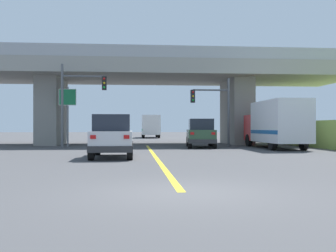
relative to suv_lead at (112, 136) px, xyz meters
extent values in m
plane|color=#424244|center=(2.06, 14.62, -1.01)|extent=(160.00, 160.00, 0.00)
cube|color=gray|center=(2.06, 14.62, 5.02)|extent=(34.52, 8.89, 1.15)
cube|color=gray|center=(-5.73, 14.62, 1.72)|extent=(1.72, 5.34, 5.46)
cube|color=gray|center=(9.85, 14.62, 1.72)|extent=(1.72, 5.34, 5.46)
cube|color=#9EA0A5|center=(2.06, 10.32, 6.05)|extent=(34.52, 0.20, 0.90)
cube|color=#9EA0A5|center=(2.06, 18.92, 6.05)|extent=(34.52, 0.20, 0.90)
cube|color=yellow|center=(2.06, 0.91, -1.01)|extent=(0.20, 22.44, 0.01)
cube|color=silver|center=(0.00, 0.11, -0.20)|extent=(1.88, 4.27, 0.90)
cube|color=#1E232D|center=(0.00, -0.21, 0.63)|extent=(1.65, 2.35, 0.76)
cube|color=#2D2D30|center=(0.00, -1.97, -0.51)|extent=(1.92, 0.20, 0.28)
cube|color=red|center=(-0.70, -2.04, 0.02)|extent=(0.24, 0.06, 0.16)
cube|color=red|center=(0.70, -2.04, 0.02)|extent=(0.24, 0.06, 0.16)
cylinder|color=black|center=(-0.84, 1.69, -0.65)|extent=(0.26, 0.72, 0.72)
cylinder|color=black|center=(0.84, 1.69, -0.65)|extent=(0.26, 0.72, 0.72)
cylinder|color=black|center=(-0.84, -1.47, -0.65)|extent=(0.26, 0.72, 0.72)
cylinder|color=black|center=(0.84, -1.47, -0.65)|extent=(0.26, 0.72, 0.72)
cube|color=#2D4C33|center=(5.76, 8.96, -0.20)|extent=(2.26, 4.41, 0.90)
cube|color=#1E232D|center=(5.73, 8.64, 0.63)|extent=(1.85, 2.48, 0.76)
cube|color=#2D2D30|center=(5.55, 6.90, -0.51)|extent=(1.90, 0.39, 0.28)
cube|color=red|center=(4.86, 6.90, 0.02)|extent=(0.24, 0.08, 0.16)
cube|color=red|center=(6.24, 6.76, 0.02)|extent=(0.24, 0.08, 0.16)
cylinder|color=black|center=(5.10, 10.61, -0.65)|extent=(0.33, 0.74, 0.72)
cylinder|color=black|center=(6.74, 10.44, -0.65)|extent=(0.33, 0.74, 0.72)
cylinder|color=black|center=(4.78, 7.48, -0.65)|extent=(0.33, 0.74, 0.72)
cylinder|color=black|center=(6.43, 7.31, -0.65)|extent=(0.33, 0.74, 0.72)
cube|color=red|center=(10.61, 10.11, 0.39)|extent=(2.20, 2.00, 1.90)
cube|color=silver|center=(10.61, 6.37, 0.80)|extent=(2.31, 5.48, 2.73)
cube|color=#195999|center=(10.61, 6.37, 0.12)|extent=(2.33, 5.37, 0.24)
cylinder|color=black|center=(9.61, 10.11, -0.56)|extent=(0.30, 0.90, 0.90)
cylinder|color=black|center=(11.61, 10.11, -0.56)|extent=(0.30, 0.90, 0.90)
cylinder|color=black|center=(9.61, 5.00, -0.56)|extent=(0.30, 0.90, 0.90)
cylinder|color=black|center=(11.61, 5.00, -0.56)|extent=(0.30, 0.90, 0.90)
cylinder|color=#56595E|center=(8.11, 10.26, 1.54)|extent=(0.18, 0.18, 5.10)
cylinder|color=#56595E|center=(6.75, 10.26, 3.21)|extent=(2.71, 0.12, 0.12)
cube|color=#232326|center=(5.39, 10.26, 2.73)|extent=(0.32, 0.26, 0.96)
sphere|color=red|center=(5.39, 10.11, 3.03)|extent=(0.16, 0.16, 0.16)
sphere|color=gold|center=(5.39, 10.11, 2.73)|extent=(0.16, 0.16, 0.16)
sphere|color=green|center=(5.39, 10.11, 2.43)|extent=(0.16, 0.16, 0.16)
cylinder|color=#56595E|center=(-3.98, 9.38, 1.93)|extent=(0.18, 0.18, 5.88)
cylinder|color=#56595E|center=(-2.52, 9.38, 4.02)|extent=(2.93, 0.12, 0.12)
cube|color=black|center=(-1.06, 9.38, 3.54)|extent=(0.32, 0.26, 0.96)
sphere|color=red|center=(-1.06, 9.23, 3.84)|extent=(0.16, 0.16, 0.16)
sphere|color=gold|center=(-1.06, 9.23, 3.54)|extent=(0.16, 0.16, 0.16)
sphere|color=green|center=(-1.06, 9.23, 3.24)|extent=(0.16, 0.16, 0.16)
cylinder|color=slate|center=(-3.92, 11.31, 1.22)|extent=(0.14, 0.14, 4.47)
cube|color=#197242|center=(-3.92, 11.25, 2.68)|extent=(1.21, 0.08, 1.15)
cube|color=white|center=(-3.92, 11.24, 2.68)|extent=(1.29, 0.04, 1.23)
cube|color=navy|center=(3.32, 37.80, 0.39)|extent=(2.20, 2.00, 1.90)
cube|color=white|center=(3.32, 34.23, 0.72)|extent=(2.31, 5.14, 2.57)
cube|color=#197F4C|center=(3.32, 34.23, 0.08)|extent=(2.33, 5.04, 0.24)
cylinder|color=black|center=(2.32, 37.80, -0.56)|extent=(0.30, 0.90, 0.90)
cylinder|color=black|center=(4.32, 37.80, -0.56)|extent=(0.30, 0.90, 0.90)
cylinder|color=black|center=(2.32, 32.95, -0.56)|extent=(0.30, 0.90, 0.90)
cylinder|color=black|center=(4.32, 32.95, -0.56)|extent=(0.30, 0.90, 0.90)
camera|label=1|loc=(0.99, -19.08, 0.44)|focal=42.65mm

